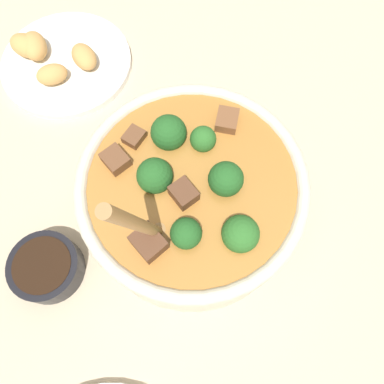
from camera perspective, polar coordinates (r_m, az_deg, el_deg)
The scene contains 4 objects.
ground_plane at distance 0.52m, azimuth 0.00°, elevation -2.68°, with size 4.00×4.00×0.00m, color #C6B293.
stew_bowl at distance 0.46m, azimuth -0.03°, elevation -0.31°, with size 0.27×0.27×0.26m.
condiment_bowl at distance 0.51m, azimuth -21.32°, elevation -10.64°, with size 0.09×0.09×0.04m.
food_plate at distance 0.67m, azimuth -19.37°, elevation 18.39°, with size 0.21×0.21×0.05m.
Camera 1 is at (0.15, 0.08, 0.49)m, focal length 35.00 mm.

